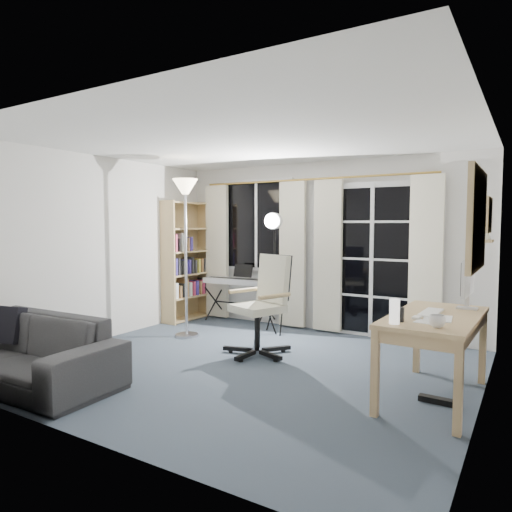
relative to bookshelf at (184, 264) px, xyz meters
The scene contains 17 objects.
floor 2.76m from the bookshelf, 35.52° to the right, with size 4.50×4.00×0.02m, color #35414E.
window 1.32m from the bookshelf, 23.05° to the left, with size 1.20×0.08×1.40m.
french_door 2.91m from the bookshelf, ahead, with size 1.32×0.09×2.11m.
curtains 2.03m from the bookshelf, 10.39° to the left, with size 3.60×0.07×2.13m.
bookshelf is the anchor object (origin of this frame).
torchiere_lamp 1.39m from the bookshelf, 48.74° to the right, with size 0.43×0.43×2.11m.
keyboard_piano 0.98m from the bookshelf, 11.01° to the left, with size 1.18×0.61×0.84m.
studio_light 1.75m from the bookshelf, ahead, with size 0.36×0.36×1.71m.
office_chair 2.28m from the bookshelf, 25.12° to the right, with size 0.81×0.81×1.16m.
desk 4.26m from the bookshelf, 19.63° to the right, with size 0.74×1.40×0.74m.
monitor 4.31m from the bookshelf, 13.10° to the right, with size 0.18×0.53×0.46m.
desk_clutter 4.28m from the bookshelf, 22.77° to the right, with size 0.45×0.83×0.93m.
mug 4.54m from the bookshelf, 25.16° to the right, with size 0.12×0.10×0.12m, color silver.
wall_mirror 4.78m from the bookshelf, 23.24° to the right, with size 0.04×0.94×0.74m.
framed_print 4.51m from the bookshelf, 12.51° to the right, with size 0.03×0.42×0.32m.
wall_shelf 4.34m from the bookshelf, ahead, with size 0.16×0.30×0.18m.
sofa 3.14m from the bookshelf, 80.94° to the right, with size 2.20×0.72×0.85m.
Camera 1 is at (2.58, -4.04, 1.52)m, focal length 32.00 mm.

